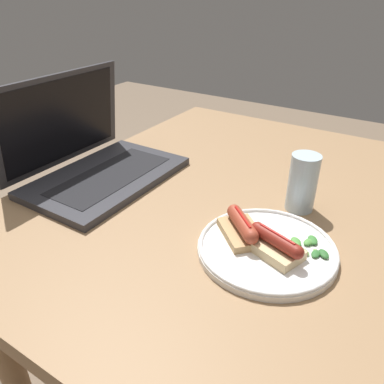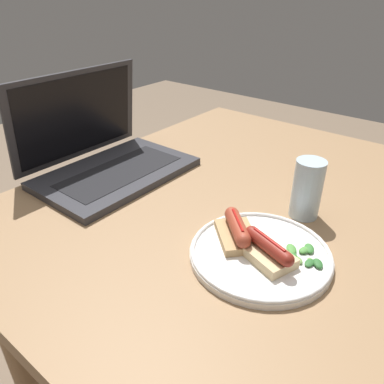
# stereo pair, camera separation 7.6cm
# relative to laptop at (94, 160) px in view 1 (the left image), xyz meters

# --- Properties ---
(ground_plane) EXTENTS (6.00, 6.00, 0.00)m
(ground_plane) POSITION_rel_laptop_xyz_m (0.11, -0.32, -0.75)
(ground_plane) COLOR #75604C
(desk) EXTENTS (1.08, 0.86, 0.70)m
(desk) POSITION_rel_laptop_xyz_m (0.11, -0.32, -0.14)
(desk) COLOR #93704C
(desk) RESTS_ON ground_plane
(laptop) EXTENTS (0.38, 0.27, 0.25)m
(laptop) POSITION_rel_laptop_xyz_m (0.00, 0.00, 0.00)
(laptop) COLOR #2D2D33
(laptop) RESTS_ON desk
(plate) EXTENTS (0.25, 0.25, 0.02)m
(plate) POSITION_rel_laptop_xyz_m (-0.05, -0.48, -0.04)
(plate) COLOR white
(plate) RESTS_ON desk
(sausage_toast_left) EXTENTS (0.09, 0.11, 0.04)m
(sausage_toast_left) POSITION_rel_laptop_xyz_m (-0.06, -0.50, -0.01)
(sausage_toast_left) COLOR #D6B784
(sausage_toast_left) RESTS_ON plate
(sausage_toast_middle) EXTENTS (0.12, 0.12, 0.05)m
(sausage_toast_middle) POSITION_rel_laptop_xyz_m (-0.05, -0.43, -0.01)
(sausage_toast_middle) COLOR tan
(sausage_toast_middle) RESTS_ON plate
(salad_pile) EXTENTS (0.07, 0.08, 0.01)m
(salad_pile) POSITION_rel_laptop_xyz_m (-0.02, -0.55, -0.03)
(salad_pile) COLOR #4C8E3D
(salad_pile) RESTS_ON plate
(drinking_glass) EXTENTS (0.06, 0.06, 0.13)m
(drinking_glass) POSITION_rel_laptop_xyz_m (0.13, -0.48, 0.02)
(drinking_glass) COLOR silver
(drinking_glass) RESTS_ON desk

